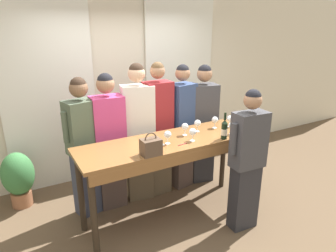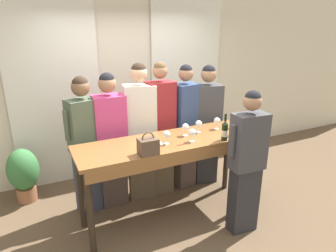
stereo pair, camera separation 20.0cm
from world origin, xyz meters
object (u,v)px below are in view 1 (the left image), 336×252
Objects in this scene: wine_bottle at (224,130)px; guest_cream_sweater at (138,132)px; wine_glass_front_left at (215,120)px; guest_pink_top at (109,141)px; wine_glass_back_mid at (193,132)px; guest_olive_jacket at (84,147)px; wine_glass_center_left at (168,135)px; tasting_bar at (172,152)px; wine_glass_center_mid at (198,123)px; wine_glass_back_left at (232,126)px; host_pouring at (247,160)px; wine_glass_front_right at (185,127)px; wine_glass_center_right at (241,121)px; handbag at (151,147)px; wine_glass_front_mid at (230,119)px; guest_striped_shirt at (158,129)px; guest_navy_coat at (182,126)px; guest_beige_cap at (203,124)px; potted_plant at (18,177)px.

guest_cream_sweater reaches higher than wine_bottle.
wine_glass_front_left is 1.37m from guest_pink_top.
wine_glass_back_mid is 0.09× the size of guest_olive_jacket.
tasting_bar is at bearing 32.56° from wine_glass_center_left.
guest_pink_top is at bearing 152.82° from wine_glass_center_mid.
wine_glass_back_left is at bearing -12.61° from tasting_bar.
wine_glass_back_left is 0.09× the size of host_pouring.
wine_bottle is 2.08× the size of wine_glass_front_left.
wine_glass_center_mid is at bearing 9.43° from wine_glass_front_right.
wine_glass_front_right is 0.76m from wine_glass_center_right.
handbag reaches higher than wine_glass_back_left.
host_pouring is (-0.10, -0.40, -0.27)m from wine_glass_back_left.
wine_glass_center_mid is 0.33m from wine_glass_back_mid.
guest_cream_sweater is (-1.05, 0.56, -0.17)m from wine_glass_front_mid.
wine_glass_center_right is at bearing -0.74° from wine_glass_center_left.
wine_bottle is at bearing -64.16° from guest_striped_shirt.
wine_glass_front_mid is 0.14m from wine_glass_center_right.
guest_navy_coat is 0.36m from guest_beige_cap.
guest_striped_shirt reaches higher than wine_glass_center_left.
guest_beige_cap is (-0.02, 0.56, -0.22)m from wine_glass_front_mid.
guest_pink_top is (-1.52, 0.69, -0.22)m from wine_glass_center_right.
host_pouring is 2.21× the size of potted_plant.
tasting_bar is 1.18× the size of guest_cream_sweater.
guest_cream_sweater reaches higher than guest_beige_cap.
guest_olive_jacket is at bearing -180.00° from guest_navy_coat.
wine_glass_front_mid is 0.71m from guest_navy_coat.
tasting_bar is 1.08m from guest_beige_cap.
wine_glass_center_mid is at bearing 22.91° from handbag.
potted_plant is (-1.52, 1.27, -0.72)m from wine_glass_center_left.
handbag is at bearing -173.25° from wine_glass_center_right.
wine_glass_back_mid is 1.03m from guest_beige_cap.
potted_plant is (-2.36, 1.37, -0.72)m from wine_glass_back_left.
wine_glass_front_left and wine_glass_front_mid have the same top height.
guest_navy_coat is 1.20m from host_pouring.
wine_bottle is 0.68m from wine_glass_center_left.
wine_glass_front_right is at bearing 135.91° from wine_bottle.
wine_glass_center_mid is at bearing 18.15° from wine_glass_center_left.
guest_beige_cap is at bearing -0.00° from guest_pink_top.
wine_glass_back_mid is 0.68m from host_pouring.
handbag is 0.60m from wine_glass_back_mid.
handbag is 1.11m from host_pouring.
wine_glass_front_right is at bearing 178.15° from wine_glass_front_mid.
wine_glass_front_left is at bearing 68.13° from wine_bottle.
wine_glass_front_right is 0.20m from wine_glass_back_mid.
host_pouring reaches higher than wine_glass_center_mid.
wine_glass_center_left is (0.29, 0.17, 0.02)m from handbag.
guest_navy_coat is at bearing 123.00° from wine_glass_center_right.
guest_navy_coat is at bearing 0.00° from guest_olive_jacket.
wine_glass_front_right is 0.09× the size of guest_beige_cap.
wine_glass_center_mid reaches higher than potted_plant.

